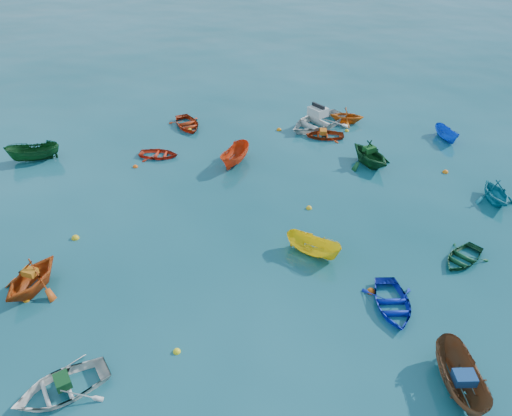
{
  "coord_description": "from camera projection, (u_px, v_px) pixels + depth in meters",
  "views": [
    {
      "loc": [
        1.26,
        -17.02,
        15.48
      ],
      "look_at": [
        0.0,
        5.0,
        0.4
      ],
      "focal_mm": 35.0,
      "sensor_mm": 36.0,
      "label": 1
    }
  ],
  "objects": [
    {
      "name": "ground",
      "position": [
        250.0,
        277.0,
        22.83
      ],
      "size": [
        160.0,
        160.0,
        0.0
      ],
      "primitive_type": "plane",
      "color": "#0A434B",
      "rests_on": "ground"
    },
    {
      "name": "dinghy_white_near",
      "position": [
        63.0,
        391.0,
        17.83
      ],
      "size": [
        4.12,
        3.89,
        0.69
      ],
      "primitive_type": "imported",
      "rotation": [
        0.0,
        0.0,
        -0.95
      ],
      "color": "silver",
      "rests_on": "ground"
    },
    {
      "name": "sampan_brown_mid",
      "position": [
        457.0,
        389.0,
        17.89
      ],
      "size": [
        1.61,
        3.58,
        1.35
      ],
      "primitive_type": "imported",
      "rotation": [
        0.0,
        0.0,
        0.09
      ],
      "color": "brown",
      "rests_on": "ground"
    },
    {
      "name": "dinghy_blue_se",
      "position": [
        392.0,
        307.0,
        21.25
      ],
      "size": [
        2.45,
        3.26,
        0.64
      ],
      "primitive_type": "imported",
      "rotation": [
        0.0,
        0.0,
        0.08
      ],
      "color": "#0E24B3",
      "rests_on": "ground"
    },
    {
      "name": "dinghy_orange_w",
      "position": [
        35.0,
        289.0,
        22.16
      ],
      "size": [
        3.4,
        3.69,
        1.63
      ],
      "primitive_type": "imported",
      "rotation": [
        0.0,
        0.0,
        -0.27
      ],
      "color": "#C34912",
      "rests_on": "ground"
    },
    {
      "name": "sampan_yellow_mid",
      "position": [
        313.0,
        254.0,
        24.16
      ],
      "size": [
        3.04,
        2.34,
        1.11
      ],
      "primitive_type": "imported",
      "rotation": [
        0.0,
        0.0,
        1.06
      ],
      "color": "yellow",
      "rests_on": "ground"
    },
    {
      "name": "dinghy_green_e",
      "position": [
        462.0,
        260.0,
        23.78
      ],
      "size": [
        3.14,
        3.16,
        0.54
      ],
      "primitive_type": "imported",
      "rotation": [
        0.0,
        0.0,
        -0.77
      ],
      "color": "#104625",
      "rests_on": "ground"
    },
    {
      "name": "dinghy_cyan_se",
      "position": [
        493.0,
        201.0,
        28.02
      ],
      "size": [
        2.52,
        2.83,
        1.36
      ],
      "primitive_type": "imported",
      "rotation": [
        0.0,
        0.0,
        0.12
      ],
      "color": "teal",
      "rests_on": "ground"
    },
    {
      "name": "dinghy_red_nw",
      "position": [
        159.0,
        156.0,
        32.32
      ],
      "size": [
        2.65,
        1.98,
        0.53
      ],
      "primitive_type": "imported",
      "rotation": [
        0.0,
        0.0,
        1.5
      ],
      "color": "red",
      "rests_on": "ground"
    },
    {
      "name": "sampan_orange_n",
      "position": [
        236.0,
        164.0,
        31.55
      ],
      "size": [
        2.17,
        3.38,
        1.22
      ],
      "primitive_type": "imported",
      "rotation": [
        0.0,
        0.0,
        -0.34
      ],
      "color": "red",
      "rests_on": "ground"
    },
    {
      "name": "dinghy_green_n",
      "position": [
        368.0,
        164.0,
        31.48
      ],
      "size": [
        4.01,
        4.17,
        1.69
      ],
      "primitive_type": "imported",
      "rotation": [
        0.0,
        0.0,
        0.54
      ],
      "color": "#10461F",
      "rests_on": "ground"
    },
    {
      "name": "dinghy_red_ne",
      "position": [
        324.0,
        137.0,
        34.63
      ],
      "size": [
        2.66,
        1.91,
        0.55
      ],
      "primitive_type": "imported",
      "rotation": [
        0.0,
        0.0,
        -1.56
      ],
      "color": "#A9310E",
      "rests_on": "ground"
    },
    {
      "name": "sampan_blue_far",
      "position": [
        445.0,
        139.0,
        34.37
      ],
      "size": [
        1.58,
        2.6,
        0.94
      ],
      "primitive_type": "imported",
      "rotation": [
        0.0,
        0.0,
        0.29
      ],
      "color": "blue",
      "rests_on": "ground"
    },
    {
      "name": "dinghy_red_far",
      "position": [
        188.0,
        127.0,
        36.03
      ],
      "size": [
        3.45,
        3.83,
        0.65
      ],
      "primitive_type": "imported",
      "rotation": [
        0.0,
        0.0,
        0.48
      ],
      "color": "#B52E0F",
      "rests_on": "ground"
    },
    {
      "name": "dinghy_orange_far",
      "position": [
        346.0,
        122.0,
        36.63
      ],
      "size": [
        2.65,
        2.37,
        1.27
      ],
      "primitive_type": "imported",
      "rotation": [
        0.0,
        0.0,
        1.45
      ],
      "color": "#CE6013",
      "rests_on": "ground"
    },
    {
      "name": "sampan_green_far",
      "position": [
        35.0,
        160.0,
        31.88
      ],
      "size": [
        3.47,
        2.16,
        1.26
      ],
      "primitive_type": "imported",
      "rotation": [
        0.0,
        0.0,
        -1.26
      ],
      "color": "#0F4219",
      "rests_on": "ground"
    },
    {
      "name": "motorboat_white",
      "position": [
        317.0,
        126.0,
        36.09
      ],
      "size": [
        5.88,
        5.82,
        1.6
      ],
      "primitive_type": "imported",
      "rotation": [
        0.0,
        0.0,
        -0.82
      ],
      "color": "silver",
      "rests_on": "ground"
    },
    {
      "name": "tarp_green_a",
      "position": [
        62.0,
        381.0,
        17.58
      ],
      "size": [
        0.81,
        0.85,
        0.33
      ],
      "primitive_type": "cube",
      "rotation": [
        0.0,
        0.0,
        -0.95
      ],
      "color": "#11441C",
      "rests_on": "dinghy_white_near"
    },
    {
      "name": "tarp_blue_a",
      "position": [
        464.0,
        378.0,
        17.29
      ],
      "size": [
        0.8,
        0.63,
        0.36
      ],
      "primitive_type": "cube",
      "rotation": [
        0.0,
        0.0,
        0.09
      ],
      "color": "navy",
      "rests_on": "sampan_brown_mid"
    },
    {
      "name": "tarp_orange_a",
      "position": [
        30.0,
        272.0,
        21.66
      ],
      "size": [
        0.69,
        0.59,
        0.29
      ],
      "primitive_type": "cube",
      "rotation": [
        0.0,
        0.0,
        -0.27
      ],
      "color": "orange",
      "rests_on": "dinghy_orange_w"
    },
    {
      "name": "tarp_green_b",
      "position": [
        369.0,
        149.0,
        30.98
      ],
      "size": [
        0.87,
        0.81,
        0.34
      ],
      "primitive_type": "cube",
      "rotation": [
        0.0,
        0.0,
        0.54
      ],
      "color": "#134C19",
      "rests_on": "dinghy_green_n"
    },
    {
      "name": "tarp_orange_b",
      "position": [
        323.0,
        132.0,
        34.4
      ],
      "size": [
        0.47,
        0.61,
        0.29
      ],
      "primitive_type": "cube",
      "rotation": [
        0.0,
        0.0,
        -1.56
      ],
      "color": "#CC6115",
      "rests_on": "dinghy_red_ne"
    },
    {
      "name": "buoy_or_a",
      "position": [
        27.0,
        300.0,
        21.57
      ],
      "size": [
        0.3,
        0.3,
        0.3
      ],
      "primitive_type": "sphere",
      "color": "orange",
      "rests_on": "ground"
    },
    {
      "name": "buoy_ye_a",
      "position": [
        177.0,
        352.0,
        19.28
      ],
      "size": [
        0.3,
        0.3,
        0.3
      ],
      "primitive_type": "sphere",
      "color": "yellow",
      "rests_on": "ground"
    },
    {
      "name": "buoy_or_b",
      "position": [
        371.0,
        292.0,
        22.0
      ],
      "size": [
        0.38,
        0.38,
        0.38
      ],
      "primitive_type": "sphere",
      "color": "#DC560B",
      "rests_on": "ground"
    },
    {
      "name": "buoy_ye_b",
      "position": [
        75.0,
        238.0,
        25.18
      ],
      "size": [
        0.39,
        0.39,
        0.39
      ],
      "primitive_type": "sphere",
      "color": "gold",
      "rests_on": "ground"
    },
    {
      "name": "buoy_or_c",
      "position": [
        135.0,
        167.0,
        31.17
      ],
      "size": [
        0.32,
        0.32,
        0.32
      ],
      "primitive_type": "sphere",
      "color": "#FF560D",
      "rests_on": "ground"
    },
    {
      "name": "buoy_ye_c",
      "position": [
        309.0,
        208.0,
        27.39
      ],
      "size": [
        0.33,
        0.33,
        0.33
      ],
      "primitive_type": "sphere",
      "color": "yellow",
      "rests_on": "ground"
    },
    {
      "name": "buoy_or_d",
      "position": [
        445.0,
        172.0,
        30.62
      ],
      "size": [
        0.35,
        0.35,
        0.35
      ],
      "primitive_type": "sphere",
      "color": "orange",
      "rests_on": "ground"
    },
    {
      "name": "buoy_ye_d",
      "position": [
        189.0,
        130.0,
        35.59
      ],
      "size": [
        0.32,
        0.32,
        0.32
      ],
      "primitive_type": "sphere",
      "color": "gold",
      "rests_on": "ground"
    },
    {
      "name": "buoy_or_e",
      "position": [
        279.0,
        130.0,
        35.55
      ],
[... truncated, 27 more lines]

